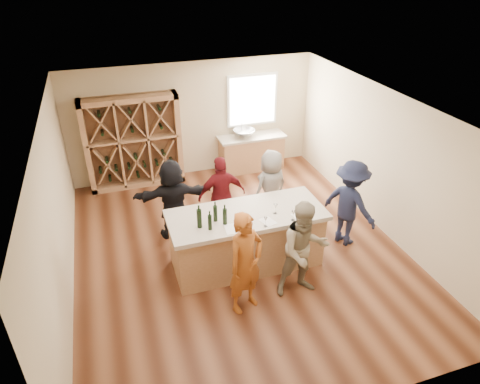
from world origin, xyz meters
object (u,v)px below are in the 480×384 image
object	(u,v)px
wine_bottle_c	(215,214)
wine_bottle_d	(225,217)
wine_bottle_b	(210,222)
person_near_right	(304,250)
wine_rack	(133,142)
person_far_mid	(222,195)
person_far_right	(271,187)
person_far_left	(173,199)
sink	(244,133)
person_server	(350,203)
tasting_counter_base	(246,240)
person_near_left	(246,263)
wine_bottle_a	(199,219)

from	to	relation	value
wine_bottle_c	wine_bottle_d	size ratio (longest dim) A/B	0.99
wine_bottle_b	person_near_right	size ratio (longest dim) A/B	0.16
wine_rack	person_far_mid	distance (m)	2.90
person_near_right	person_far_right	xyz separation A→B (m)	(0.30, 2.17, -0.06)
person_far_left	sink	bearing A→B (deg)	-129.01
sink	wine_bottle_b	distance (m)	4.33
person_near_right	person_server	bearing A→B (deg)	38.31
wine_bottle_c	person_far_right	distance (m)	2.00
wine_rack	tasting_counter_base	xyz separation A→B (m)	(1.52, -3.68, -0.60)
person_near_left	person_far_mid	bearing A→B (deg)	60.30
wine_bottle_d	person_near_left	size ratio (longest dim) A/B	0.16
tasting_counter_base	person_far_left	world-z (taller)	person_far_left
sink	tasting_counter_base	bearing A→B (deg)	-108.10
person_near_right	person_far_mid	size ratio (longest dim) A/B	1.05
wine_rack	wine_bottle_d	size ratio (longest dim) A/B	7.64
tasting_counter_base	person_near_right	bearing A→B (deg)	-57.24
tasting_counter_base	person_server	size ratio (longest dim) A/B	1.50
wine_rack	sink	bearing A→B (deg)	-1.49
wine_rack	person_far_mid	xyz separation A→B (m)	(1.41, -2.52, -0.29)
tasting_counter_base	wine_bottle_b	world-z (taller)	wine_bottle_b
sink	wine_bottle_c	distance (m)	4.07
tasting_counter_base	person_far_mid	world-z (taller)	person_far_mid
wine_bottle_b	wine_bottle_d	distance (m)	0.28
wine_bottle_b	sink	bearing A→B (deg)	63.93
tasting_counter_base	person_far_right	distance (m)	1.54
tasting_counter_base	wine_bottle_b	bearing A→B (deg)	-159.25
wine_bottle_c	person_far_mid	size ratio (longest dim) A/B	0.18
wine_rack	sink	world-z (taller)	wine_rack
wine_bottle_c	person_far_left	bearing A→B (deg)	109.55
wine_bottle_b	person_near_right	bearing A→B (deg)	-27.67
sink	wine_bottle_c	size ratio (longest dim) A/B	1.90
person_near_left	person_far_right	size ratio (longest dim) A/B	1.10
person_near_right	person_far_mid	world-z (taller)	person_near_right
person_near_left	person_near_right	world-z (taller)	person_near_left
wine_bottle_b	person_near_left	bearing A→B (deg)	-64.95
person_far_mid	person_far_right	size ratio (longest dim) A/B	1.02
wine_bottle_a	wine_bottle_b	distance (m)	0.19
person_far_right	wine_bottle_d	bearing A→B (deg)	28.04
wine_bottle_c	person_far_left	xyz separation A→B (m)	(-0.48, 1.36, -0.40)
sink	tasting_counter_base	xyz separation A→B (m)	(-1.18, -3.61, -0.51)
wine_bottle_c	person_server	distance (m)	2.66
wine_bottle_b	person_far_left	xyz separation A→B (m)	(-0.33, 1.57, -0.39)
person_far_mid	person_far_right	bearing A→B (deg)	-179.10
wine_bottle_b	person_far_mid	distance (m)	1.61
wine_bottle_a	wine_bottle_c	xyz separation A→B (m)	(0.29, 0.10, -0.02)
wine_bottle_c	person_far_left	size ratio (longest dim) A/B	0.17
person_near_left	person_near_right	bearing A→B (deg)	-20.55
person_near_right	tasting_counter_base	bearing A→B (deg)	125.83
wine_bottle_a	person_far_left	xyz separation A→B (m)	(-0.19, 1.46, -0.43)
person_far_right	person_server	bearing A→B (deg)	116.83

